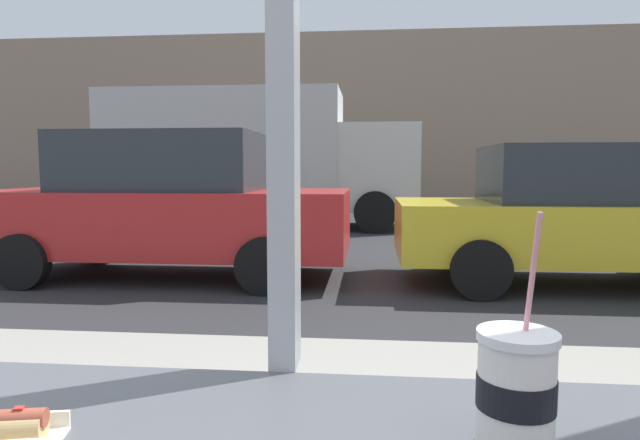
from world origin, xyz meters
name	(u,v)px	position (x,y,z in m)	size (l,w,h in m)	color
ground_plane	(361,251)	(0.00, 8.00, 0.00)	(60.00, 60.00, 0.00)	#2D2D30
sidewalk_strip	(336,440)	(0.00, 1.60, 0.05)	(16.00, 2.80, 0.11)	#9E998E
building_facade_far	(367,121)	(0.00, 18.79, 3.07)	(28.00, 1.20, 6.14)	gray
soda_cup_left	(516,391)	(0.35, -0.21, 1.09)	(0.10, 0.10, 0.32)	white
parked_car_red	(167,205)	(-2.40, 5.62, 0.91)	(4.53, 1.89, 1.82)	red
parked_car_yellow	(584,215)	(2.66, 5.62, 0.84)	(4.33, 1.91, 1.64)	gold
box_truck	(254,155)	(-2.58, 11.50, 1.70)	(7.18, 2.44, 3.14)	beige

